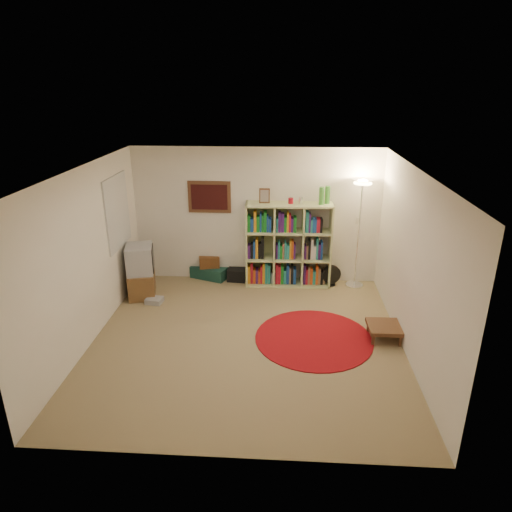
{
  "coord_description": "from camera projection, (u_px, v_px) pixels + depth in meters",
  "views": [
    {
      "loc": [
        0.5,
        -5.8,
        3.57
      ],
      "look_at": [
        0.1,
        0.6,
        1.1
      ],
      "focal_mm": 32.0,
      "sensor_mm": 36.0,
      "label": 1
    }
  ],
  "objects": [
    {
      "name": "floor_lamp",
      "position": [
        361.0,
        199.0,
        7.9
      ],
      "size": [
        0.41,
        0.41,
        2.0
      ],
      "rotation": [
        0.0,
        0.0,
        0.07
      ],
      "color": "white",
      "rests_on": "ground"
    },
    {
      "name": "tv_stand",
      "position": [
        141.0,
        272.0,
        7.98
      ],
      "size": [
        0.58,
        0.72,
        0.93
      ],
      "rotation": [
        0.0,
        0.0,
        0.24
      ],
      "color": "brown",
      "rests_on": "ground"
    },
    {
      "name": "side_table",
      "position": [
        384.0,
        327.0,
        6.69
      ],
      "size": [
        0.49,
        0.49,
        0.22
      ],
      "rotation": [
        0.0,
        0.0,
        0.01
      ],
      "color": "#4C2C1A",
      "rests_on": "ground"
    },
    {
      "name": "suitcase",
      "position": [
        211.0,
        271.0,
        8.86
      ],
      "size": [
        0.8,
        0.66,
        0.22
      ],
      "rotation": [
        0.0,
        0.0,
        -0.36
      ],
      "color": "#153A32",
      "rests_on": "ground"
    },
    {
      "name": "floor_fan",
      "position": [
        331.0,
        276.0,
        8.43
      ],
      "size": [
        0.36,
        0.23,
        0.4
      ],
      "rotation": [
        0.0,
        0.0,
        0.25
      ],
      "color": "black",
      "rests_on": "ground"
    },
    {
      "name": "paper_towel",
      "position": [
        273.0,
        279.0,
        8.52
      ],
      "size": [
        0.12,
        0.12,
        0.22
      ],
      "rotation": [
        0.0,
        0.0,
        0.14
      ],
      "color": "silver",
      "rests_on": "ground"
    },
    {
      "name": "wicker_basket",
      "position": [
        209.0,
        261.0,
        8.76
      ],
      "size": [
        0.43,
        0.34,
        0.22
      ],
      "rotation": [
        0.0,
        0.0,
        0.21
      ],
      "color": "#593116",
      "rests_on": "suitcase"
    },
    {
      "name": "duffel_bag",
      "position": [
        237.0,
        274.0,
        8.7
      ],
      "size": [
        0.37,
        0.31,
        0.24
      ],
      "rotation": [
        0.0,
        0.0,
        -0.09
      ],
      "color": "black",
      "rests_on": "ground"
    },
    {
      "name": "dvd_box",
      "position": [
        154.0,
        300.0,
        7.83
      ],
      "size": [
        0.3,
        0.26,
        0.09
      ],
      "rotation": [
        0.0,
        0.0,
        -0.12
      ],
      "color": "#A9A9AE",
      "rests_on": "ground"
    },
    {
      "name": "red_rug",
      "position": [
        314.0,
        338.0,
        6.75
      ],
      "size": [
        1.74,
        1.74,
        0.02
      ],
      "color": "maroon",
      "rests_on": "ground"
    },
    {
      "name": "bookshelf",
      "position": [
        287.0,
        246.0,
        8.33
      ],
      "size": [
        1.56,
        0.48,
        1.86
      ],
      "rotation": [
        0.0,
        0.0,
        0.03
      ],
      "color": "#C7D18B",
      "rests_on": "ground"
    },
    {
      "name": "room",
      "position": [
        242.0,
        259.0,
        6.31
      ],
      "size": [
        4.54,
        4.54,
        2.54
      ],
      "color": "#8D7953",
      "rests_on": "ground"
    }
  ]
}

